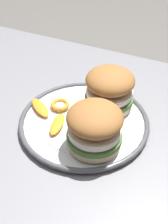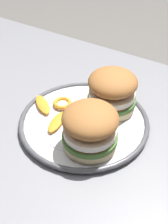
{
  "view_description": "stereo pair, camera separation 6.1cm",
  "coord_description": "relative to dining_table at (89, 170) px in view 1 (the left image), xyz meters",
  "views": [
    {
      "loc": [
        0.19,
        -0.43,
        1.25
      ],
      "look_at": [
        -0.03,
        0.04,
        0.8
      ],
      "focal_mm": 48.2,
      "sensor_mm": 36.0,
      "label": 1
    },
    {
      "loc": [
        0.24,
        -0.4,
        1.25
      ],
      "look_at": [
        -0.03,
        0.04,
        0.8
      ],
      "focal_mm": 48.2,
      "sensor_mm": 36.0,
      "label": 2
    }
  ],
  "objects": [
    {
      "name": "dinner_plate",
      "position": [
        -0.03,
        0.04,
        0.11
      ],
      "size": [
        0.31,
        0.31,
        0.02
      ],
      "color": "white",
      "rests_on": "dining_table"
    },
    {
      "name": "sandwich_half_left",
      "position": [
        0.0,
        0.12,
        0.17
      ],
      "size": [
        0.13,
        0.13,
        0.1
      ],
      "color": "beige",
      "rests_on": "dinner_plate"
    },
    {
      "name": "orange_peel_curled",
      "position": [
        -0.11,
        0.06,
        0.12
      ],
      "size": [
        0.06,
        0.06,
        0.01
      ],
      "color": "orange",
      "rests_on": "dinner_plate"
    },
    {
      "name": "orange_peel_strip_long",
      "position": [
        -0.08,
        -0.0,
        0.12
      ],
      "size": [
        0.04,
        0.08,
        0.01
      ],
      "color": "orange",
      "rests_on": "dinner_plate"
    },
    {
      "name": "dining_table",
      "position": [
        0.0,
        0.0,
        0.0
      ],
      "size": [
        1.46,
        0.81,
        0.76
      ],
      "color": "gray",
      "rests_on": "ground"
    },
    {
      "name": "sandwich_half_right",
      "position": [
        0.02,
        -0.02,
        0.17
      ],
      "size": [
        0.15,
        0.15,
        0.1
      ],
      "color": "beige",
      "rests_on": "dinner_plate"
    },
    {
      "name": "orange_peel_strip_short",
      "position": [
        -0.15,
        0.03,
        0.12
      ],
      "size": [
        0.08,
        0.07,
        0.01
      ],
      "color": "orange",
      "rests_on": "dinner_plate"
    }
  ]
}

